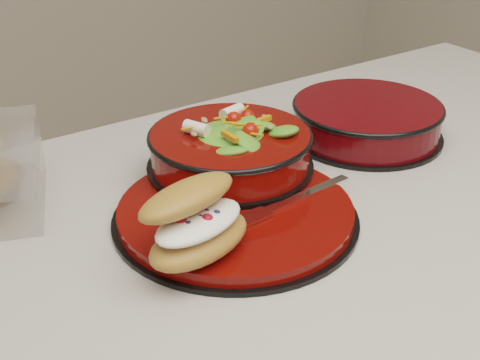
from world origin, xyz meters
TOP-DOWN VIEW (x-y plane):
  - dinner_plate at (-0.15, 0.02)m, footprint 0.29×0.29m
  - salad_bowl at (-0.10, 0.11)m, footprint 0.22×0.22m
  - croissant at (-0.24, -0.03)m, footprint 0.14×0.11m
  - fork at (-0.09, -0.01)m, footprint 0.17×0.03m
  - extra_bowl at (0.14, 0.11)m, footprint 0.23×0.23m

SIDE VIEW (x-z plane):
  - dinner_plate at x=-0.15m, z-range 0.90..0.92m
  - fork at x=-0.09m, z-range 0.92..0.92m
  - extra_bowl at x=0.14m, z-range 0.90..0.96m
  - salad_bowl at x=-0.10m, z-range 0.91..1.00m
  - croissant at x=-0.24m, z-range 0.92..0.99m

